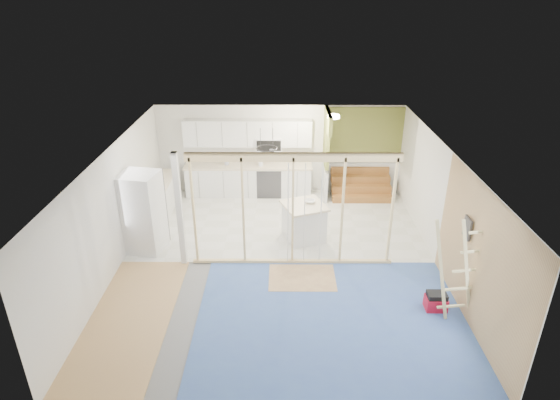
{
  "coord_description": "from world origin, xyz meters",
  "views": [
    {
      "loc": [
        0.07,
        -8.86,
        5.67
      ],
      "look_at": [
        0.03,
        0.6,
        1.27
      ],
      "focal_mm": 30.0,
      "sensor_mm": 36.0,
      "label": 1
    }
  ],
  "objects_px": {
    "fridge": "(143,212)",
    "island": "(304,222)",
    "toolbox": "(436,302)",
    "ladder": "(457,271)"
  },
  "relations": [
    {
      "from": "fridge",
      "to": "island",
      "type": "xyz_separation_m",
      "value": [
        3.69,
        0.49,
        -0.49
      ]
    },
    {
      "from": "fridge",
      "to": "ladder",
      "type": "relative_size",
      "value": 0.93
    },
    {
      "from": "island",
      "to": "toolbox",
      "type": "distance_m",
      "value": 3.64
    },
    {
      "from": "ladder",
      "to": "fridge",
      "type": "bearing_deg",
      "value": 165.28
    },
    {
      "from": "fridge",
      "to": "ladder",
      "type": "xyz_separation_m",
      "value": [
        6.27,
        -2.5,
        0.1
      ]
    },
    {
      "from": "ladder",
      "to": "island",
      "type": "bearing_deg",
      "value": 137.82
    },
    {
      "from": "island",
      "to": "toolbox",
      "type": "height_order",
      "value": "island"
    },
    {
      "from": "fridge",
      "to": "island",
      "type": "bearing_deg",
      "value": 17.39
    },
    {
      "from": "island",
      "to": "ladder",
      "type": "distance_m",
      "value": 3.99
    },
    {
      "from": "toolbox",
      "to": "ladder",
      "type": "height_order",
      "value": "ladder"
    }
  ]
}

